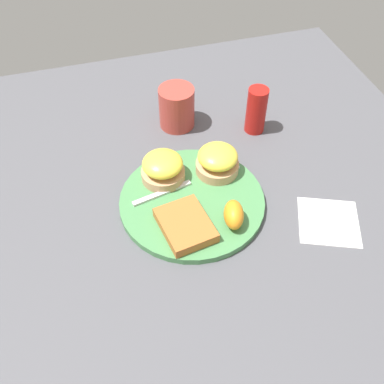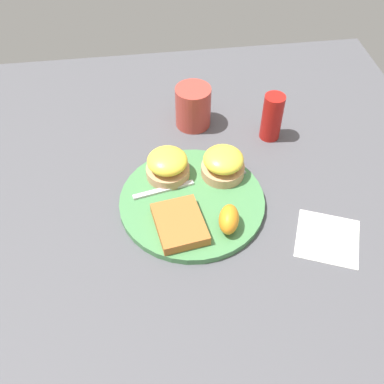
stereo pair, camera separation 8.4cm
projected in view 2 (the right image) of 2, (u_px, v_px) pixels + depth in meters
ground_plane at (192, 204)px, 0.87m from camera, size 1.10×1.10×0.00m
plate at (192, 201)px, 0.86m from camera, size 0.28×0.28×0.01m
sandwich_benedict_left at (223, 164)px, 0.88m from camera, size 0.09×0.09×0.06m
sandwich_benedict_right at (168, 165)px, 0.88m from camera, size 0.09×0.09×0.06m
hashbrown_patty at (180, 224)px, 0.80m from camera, size 0.12×0.10×0.02m
orange_wedge at (229, 219)px, 0.79m from camera, size 0.07×0.05×0.04m
fork at (198, 181)px, 0.88m from camera, size 0.06×0.23×0.00m
cup at (193, 106)px, 0.99m from camera, size 0.11×0.08×0.09m
napkin at (328, 238)px, 0.81m from camera, size 0.14×0.14×0.00m
condiment_bottle at (272, 117)px, 0.96m from camera, size 0.04×0.04×0.11m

